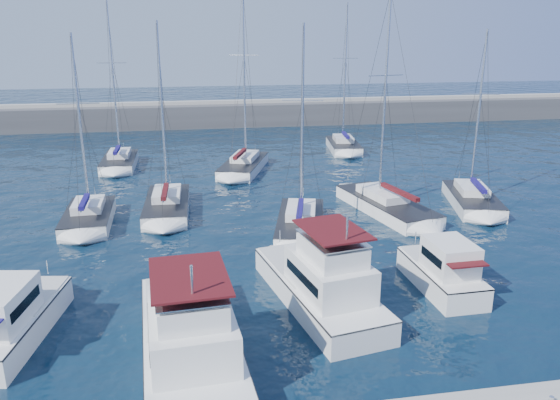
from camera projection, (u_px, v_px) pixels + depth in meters
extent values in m
plane|color=black|center=(268.00, 291.00, 27.64)|extent=(220.00, 220.00, 0.00)
cube|color=#424244|center=(213.00, 118.00, 76.30)|extent=(160.00, 6.00, 4.00)
cube|color=gray|center=(212.00, 102.00, 75.65)|extent=(160.00, 1.20, 0.50)
cylinder|color=silver|center=(551.00, 400.00, 18.37)|extent=(0.16, 0.16, 0.25)
cube|color=white|center=(15.00, 329.00, 23.34)|extent=(3.58, 7.40, 1.60)
cube|color=#262628|center=(12.00, 314.00, 23.12)|extent=(3.63, 7.41, 0.08)
cube|color=silver|center=(190.00, 348.00, 21.94)|extent=(4.33, 10.74, 1.60)
cube|color=#262628|center=(189.00, 332.00, 21.72)|extent=(4.41, 10.75, 0.08)
cube|color=silver|center=(191.00, 329.00, 20.28)|extent=(3.39, 5.08, 1.60)
cube|color=black|center=(191.00, 327.00, 20.26)|extent=(3.38, 4.11, 0.45)
cube|color=silver|center=(190.00, 301.00, 19.73)|extent=(2.67, 3.58, 0.90)
cube|color=#460E11|center=(189.00, 276.00, 19.43)|extent=(3.01, 4.09, 0.08)
cube|color=silver|center=(318.00, 295.00, 26.38)|extent=(4.94, 10.02, 1.60)
cube|color=#262628|center=(318.00, 281.00, 26.16)|extent=(5.00, 10.03, 0.08)
cube|color=silver|center=(329.00, 274.00, 24.86)|extent=(3.51, 4.87, 1.60)
cube|color=black|center=(329.00, 273.00, 24.84)|extent=(3.39, 4.01, 0.45)
cube|color=silver|center=(332.00, 251.00, 24.31)|extent=(2.72, 3.46, 0.90)
cube|color=#460E11|center=(333.00, 229.00, 24.02)|extent=(3.07, 3.95, 0.08)
cube|color=white|center=(440.00, 281.00, 27.90)|extent=(2.49, 5.81, 1.60)
cube|color=#262628|center=(442.00, 267.00, 27.68)|extent=(2.54, 5.81, 0.08)
cube|color=white|center=(450.00, 257.00, 26.77)|extent=(2.05, 2.72, 1.60)
cube|color=black|center=(450.00, 256.00, 26.75)|extent=(2.08, 2.19, 0.45)
cube|color=#460E11|center=(461.00, 260.00, 25.70)|extent=(1.91, 1.80, 0.07)
cube|color=silver|center=(89.00, 220.00, 37.18)|extent=(3.21, 6.99, 1.30)
cube|color=#262628|center=(88.00, 211.00, 37.00)|extent=(3.27, 6.99, 0.06)
cube|color=silver|center=(88.00, 205.00, 37.31)|extent=(2.04, 3.08, 0.55)
cylinder|color=silver|center=(80.00, 120.00, 35.85)|extent=(0.18, 0.18, 11.10)
cylinder|color=silver|center=(85.00, 204.00, 35.77)|extent=(0.23, 3.45, 0.12)
cube|color=#150F58|center=(84.00, 202.00, 35.63)|extent=(0.45, 3.11, 0.28)
cube|color=white|center=(167.00, 208.00, 39.66)|extent=(3.24, 8.25, 1.30)
cube|color=#262628|center=(167.00, 200.00, 39.47)|extent=(3.30, 8.26, 0.06)
cube|color=white|center=(167.00, 194.00, 39.86)|extent=(2.05, 3.63, 0.55)
cylinder|color=silver|center=(162.00, 109.00, 38.34)|extent=(0.18, 0.18, 11.88)
cylinder|color=silver|center=(165.00, 193.00, 38.06)|extent=(0.24, 4.09, 0.12)
cube|color=#460E11|center=(165.00, 192.00, 37.92)|extent=(0.46, 3.69, 0.28)
cube|color=white|center=(301.00, 226.00, 35.98)|extent=(4.80, 8.62, 1.30)
cube|color=#262628|center=(301.00, 217.00, 35.80)|extent=(4.86, 8.63, 0.06)
cube|color=white|center=(301.00, 210.00, 36.19)|extent=(2.70, 3.92, 0.55)
cylinder|color=silver|center=(302.00, 119.00, 34.70)|extent=(0.18, 0.18, 11.66)
cylinder|color=silver|center=(300.00, 210.00, 34.38)|extent=(1.11, 3.99, 0.12)
cube|color=#150F58|center=(300.00, 209.00, 34.24)|extent=(1.23, 3.65, 0.28)
cube|color=white|center=(386.00, 208.00, 39.70)|extent=(5.08, 10.02, 1.30)
cube|color=#262628|center=(386.00, 200.00, 39.51)|extent=(5.14, 10.03, 0.06)
cube|color=white|center=(382.00, 193.00, 39.95)|extent=(2.87, 4.52, 0.55)
cylinder|color=silver|center=(385.00, 95.00, 38.17)|extent=(0.18, 0.18, 13.74)
cylinder|color=silver|center=(398.00, 194.00, 37.98)|extent=(1.14, 4.70, 0.12)
cube|color=#460E11|center=(399.00, 192.00, 37.85)|extent=(1.27, 4.28, 0.28)
cube|color=silver|center=(472.00, 202.00, 41.13)|extent=(4.95, 8.36, 1.30)
cube|color=#262628|center=(473.00, 194.00, 40.94)|extent=(5.01, 8.38, 0.06)
cube|color=silver|center=(472.00, 188.00, 41.31)|extent=(2.78, 3.83, 0.55)
cylinder|color=silver|center=(479.00, 110.00, 39.86)|extent=(0.18, 0.18, 11.34)
cylinder|color=silver|center=(478.00, 187.00, 39.56)|extent=(1.14, 3.82, 0.12)
cube|color=#150F58|center=(479.00, 185.00, 39.42)|extent=(1.26, 3.50, 0.28)
cube|color=white|center=(120.00, 164.00, 52.93)|extent=(3.01, 7.46, 1.30)
cube|color=#262628|center=(119.00, 158.00, 52.75)|extent=(3.07, 7.46, 0.06)
cube|color=white|center=(119.00, 153.00, 53.09)|extent=(1.96, 3.27, 0.55)
cylinder|color=silver|center=(113.00, 78.00, 51.24)|extent=(0.18, 0.18, 13.94)
cylinder|color=silver|center=(117.00, 151.00, 51.44)|extent=(0.13, 3.73, 0.12)
cube|color=#150F58|center=(117.00, 150.00, 51.30)|extent=(0.36, 3.36, 0.28)
cube|color=white|center=(244.00, 168.00, 51.51)|extent=(5.80, 9.30, 1.30)
cube|color=#262628|center=(244.00, 161.00, 51.32)|extent=(5.86, 9.32, 0.06)
cube|color=white|center=(245.00, 157.00, 51.74)|extent=(3.16, 4.28, 0.55)
cylinder|color=silver|center=(244.00, 72.00, 49.75)|extent=(0.18, 0.18, 15.17)
cylinder|color=silver|center=(240.00, 155.00, 49.82)|extent=(1.55, 4.18, 0.12)
cube|color=#460E11|center=(240.00, 154.00, 49.68)|extent=(1.62, 3.84, 0.28)
cube|color=silver|center=(343.00, 148.00, 60.27)|extent=(3.93, 7.68, 1.30)
cube|color=#262628|center=(344.00, 142.00, 60.09)|extent=(3.99, 7.69, 0.06)
cube|color=silver|center=(343.00, 139.00, 60.43)|extent=(2.35, 3.44, 0.55)
cylinder|color=silver|center=(345.00, 72.00, 58.56)|extent=(0.18, 0.18, 14.07)
cylinder|color=silver|center=(345.00, 136.00, 58.78)|extent=(0.60, 3.66, 0.12)
cube|color=#150F58|center=(346.00, 135.00, 58.64)|extent=(0.78, 3.33, 0.28)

